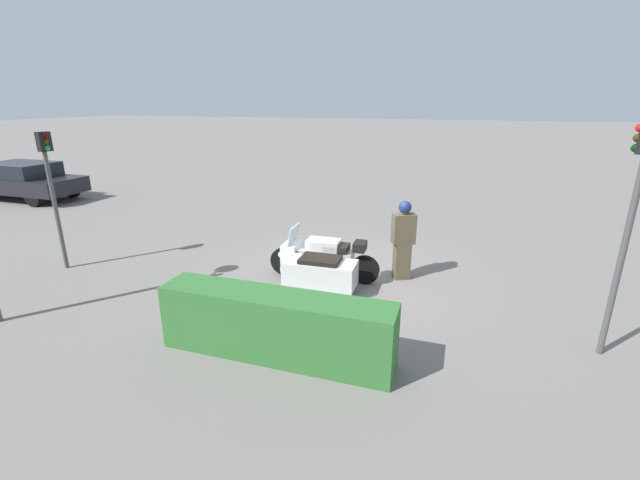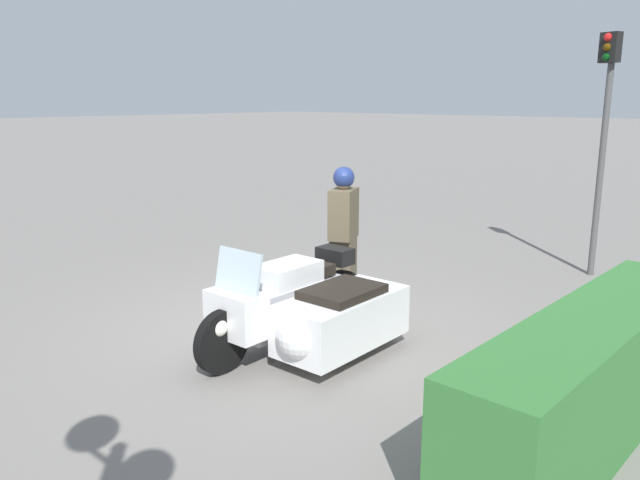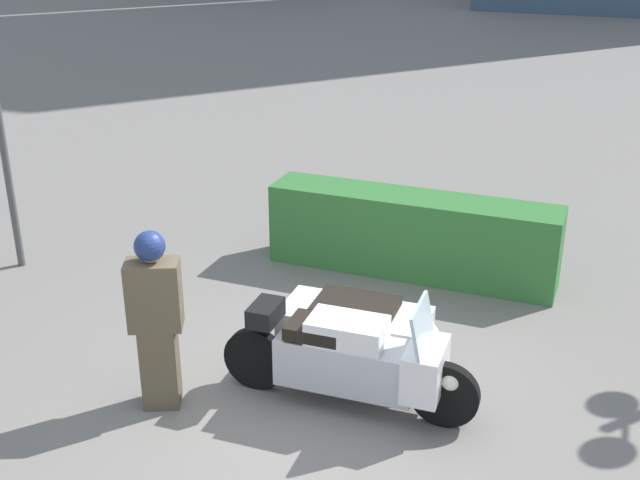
{
  "view_description": "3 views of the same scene",
  "coord_description": "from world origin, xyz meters",
  "px_view_note": "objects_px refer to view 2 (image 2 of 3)",
  "views": [
    {
      "loc": [
        -2.14,
        8.38,
        3.68
      ],
      "look_at": [
        0.42,
        0.66,
        1.0
      ],
      "focal_mm": 24.0,
      "sensor_mm": 36.0,
      "label": 1
    },
    {
      "loc": [
        4.78,
        4.69,
        2.54
      ],
      "look_at": [
        0.46,
        0.73,
        1.2
      ],
      "focal_mm": 35.0,
      "sensor_mm": 36.0,
      "label": 2
    },
    {
      "loc": [
        2.51,
        -5.56,
        4.25
      ],
      "look_at": [
        -0.1,
        1.08,
        1.24
      ],
      "focal_mm": 45.0,
      "sensor_mm": 36.0,
      "label": 3
    }
  ],
  "objects_px": {
    "police_motorcycle": "(311,311)",
    "officer_rider": "(343,230)",
    "hedge_bush_curbside": "(591,377)",
    "traffic_light_far": "(604,120)"
  },
  "relations": [
    {
      "from": "police_motorcycle",
      "to": "officer_rider",
      "type": "relative_size",
      "value": 1.41
    },
    {
      "from": "hedge_bush_curbside",
      "to": "traffic_light_far",
      "type": "bearing_deg",
      "value": -160.69
    },
    {
      "from": "police_motorcycle",
      "to": "hedge_bush_curbside",
      "type": "relative_size",
      "value": 0.68
    },
    {
      "from": "police_motorcycle",
      "to": "hedge_bush_curbside",
      "type": "bearing_deg",
      "value": 93.28
    },
    {
      "from": "officer_rider",
      "to": "hedge_bush_curbside",
      "type": "relative_size",
      "value": 0.48
    },
    {
      "from": "officer_rider",
      "to": "hedge_bush_curbside",
      "type": "bearing_deg",
      "value": 134.65
    },
    {
      "from": "officer_rider",
      "to": "traffic_light_far",
      "type": "xyz_separation_m",
      "value": [
        -3.27,
        1.96,
        1.34
      ]
    },
    {
      "from": "police_motorcycle",
      "to": "traffic_light_far",
      "type": "distance_m",
      "value": 5.28
    },
    {
      "from": "traffic_light_far",
      "to": "hedge_bush_curbside",
      "type": "bearing_deg",
      "value": 35.88
    },
    {
      "from": "police_motorcycle",
      "to": "officer_rider",
      "type": "height_order",
      "value": "officer_rider"
    }
  ]
}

